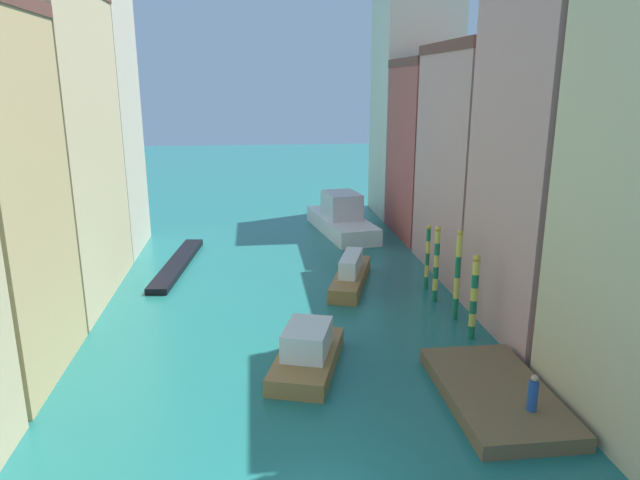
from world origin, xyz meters
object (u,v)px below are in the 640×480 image
object	(u,v)px
mooring_pole_0	(474,296)
gondola_black	(178,264)
person_on_dock	(533,394)
mooring_pole_1	(457,274)
vaporetto_white	(342,219)
waterfront_dock	(496,394)
mooring_pole_3	(428,256)
mooring_pole_2	(436,263)
motorboat_1	(307,352)
motorboat_0	(351,274)

from	to	relation	value
mooring_pole_0	gondola_black	world-z (taller)	mooring_pole_0
person_on_dock	mooring_pole_0	distance (m)	7.36
mooring_pole_1	gondola_black	xyz separation A→B (m)	(-15.48, 10.69, -2.24)
gondola_black	vaporetto_white	bearing A→B (deg)	32.20
waterfront_dock	gondola_black	bearing A→B (deg)	127.40
person_on_dock	mooring_pole_3	xyz separation A→B (m)	(0.44, 14.31, 0.77)
mooring_pole_2	motorboat_1	distance (m)	10.64
mooring_pole_0	waterfront_dock	bearing A→B (deg)	-101.68
mooring_pole_0	motorboat_1	xyz separation A→B (m)	(-8.16, -2.05, -1.44)
vaporetto_white	motorboat_0	xyz separation A→B (m)	(-1.38, -12.68, -0.45)
waterfront_dock	mooring_pole_2	distance (m)	10.73
motorboat_0	motorboat_1	size ratio (longest dim) A/B	1.19
mooring_pole_3	gondola_black	bearing A→B (deg)	158.36
motorboat_1	motorboat_0	bearing A→B (deg)	70.40
mooring_pole_1	mooring_pole_2	xyz separation A→B (m)	(-0.31, 2.51, -0.21)
mooring_pole_2	motorboat_0	bearing A→B (deg)	142.42
mooring_pole_2	motorboat_0	size ratio (longest dim) A/B	0.61
mooring_pole_3	mooring_pole_2	bearing A→B (deg)	-93.99
person_on_dock	mooring_pole_3	world-z (taller)	mooring_pole_3
motorboat_0	vaporetto_white	bearing A→B (deg)	83.77
person_on_dock	gondola_black	world-z (taller)	person_on_dock
waterfront_dock	mooring_pole_0	size ratio (longest dim) A/B	1.70
mooring_pole_0	vaporetto_white	world-z (taller)	mooring_pole_0
mooring_pole_1	mooring_pole_2	world-z (taller)	mooring_pole_1
motorboat_0	motorboat_1	xyz separation A→B (m)	(-3.65, -10.24, 0.03)
mooring_pole_2	gondola_black	world-z (taller)	mooring_pole_2
waterfront_dock	person_on_dock	bearing A→B (deg)	-70.93
person_on_dock	motorboat_0	size ratio (longest dim) A/B	0.20
person_on_dock	mooring_pole_0	size ratio (longest dim) A/B	0.33
waterfront_dock	motorboat_0	size ratio (longest dim) A/B	1.00
person_on_dock	motorboat_1	xyz separation A→B (m)	(-7.59, 5.24, -0.51)
mooring_pole_3	motorboat_0	world-z (taller)	mooring_pole_3
mooring_pole_1	mooring_pole_3	size ratio (longest dim) A/B	1.22
person_on_dock	motorboat_1	bearing A→B (deg)	145.40
waterfront_dock	vaporetto_white	bearing A→B (deg)	94.26
person_on_dock	vaporetto_white	size ratio (longest dim) A/B	0.14
person_on_dock	mooring_pole_2	world-z (taller)	mooring_pole_2
mooring_pole_2	vaporetto_white	bearing A→B (deg)	100.16
mooring_pole_1	mooring_pole_3	world-z (taller)	mooring_pole_1
mooring_pole_0	gondola_black	xyz separation A→B (m)	(-15.45, 13.11, -1.97)
waterfront_dock	mooring_pole_0	xyz separation A→B (m)	(1.15, 5.59, 1.87)
waterfront_dock	mooring_pole_1	world-z (taller)	mooring_pole_1
person_on_dock	mooring_pole_2	size ratio (longest dim) A/B	0.32
waterfront_dock	vaporetto_white	world-z (taller)	vaporetto_white
vaporetto_white	motorboat_0	bearing A→B (deg)	-96.23
mooring_pole_0	mooring_pole_2	size ratio (longest dim) A/B	0.96
vaporetto_white	gondola_black	distance (m)	14.59
waterfront_dock	mooring_pole_3	world-z (taller)	mooring_pole_3
person_on_dock	gondola_black	size ratio (longest dim) A/B	0.13
mooring_pole_3	vaporetto_white	distance (m)	14.19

